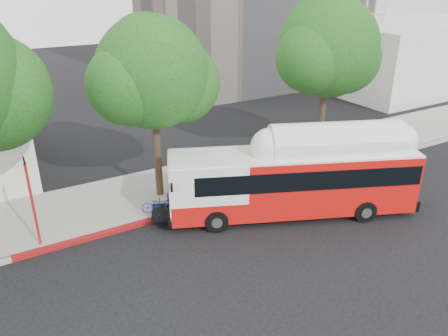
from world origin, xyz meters
name	(u,v)px	position (x,y,z in m)	size (l,w,h in m)	color
ground	(242,251)	(0.00, 0.00, 0.00)	(120.00, 120.00, 0.00)	black
sidewalk	(175,187)	(0.00, 6.50, 0.07)	(60.00, 5.00, 0.15)	gray
curb_strip	(198,208)	(0.00, 3.90, 0.07)	(60.00, 0.30, 0.15)	gray
red_curb_segment	(136,225)	(-3.00, 3.90, 0.08)	(10.00, 0.32, 0.16)	maroon
street_tree_mid	(161,76)	(-0.59, 6.06, 5.91)	(5.75, 5.00, 8.62)	#2D2116
street_tree_right	(333,51)	(9.44, 5.86, 6.26)	(6.21, 5.40, 9.18)	#2D2116
horizon_block	(415,54)	(30.00, 16.00, 3.00)	(20.00, 12.00, 6.00)	silver
transit_bus	(294,182)	(3.58, 1.39, 1.61)	(11.54, 6.37, 3.45)	red
signal_pole	(33,203)	(-6.86, 4.30, 2.00)	(0.11, 0.37, 3.89)	red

